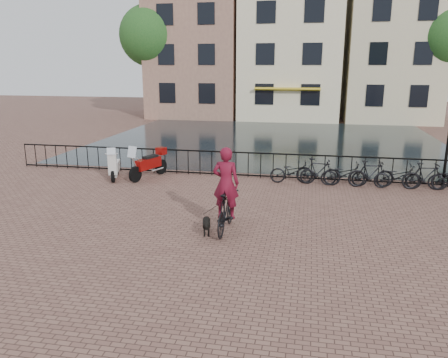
% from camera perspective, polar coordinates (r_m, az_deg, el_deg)
% --- Properties ---
extents(ground, '(100.00, 100.00, 0.00)m').
position_cam_1_polar(ground, '(10.24, -3.32, -10.72)').
color(ground, brown).
rests_on(ground, ground).
extents(canal_water, '(20.00, 20.00, 0.00)m').
position_cam_1_polar(canal_water, '(26.72, 6.00, 5.13)').
color(canal_water, black).
rests_on(canal_water, ground).
extents(railing, '(20.00, 0.05, 1.02)m').
position_cam_1_polar(railing, '(17.55, 3.18, 1.85)').
color(railing, black).
rests_on(railing, ground).
extents(canal_house_left, '(7.50, 9.00, 12.80)m').
position_cam_1_polar(canal_house_left, '(40.23, -3.14, 17.50)').
color(canal_house_left, '#845A4D').
rests_on(canal_house_left, ground).
extents(canal_house_mid, '(8.00, 9.50, 11.80)m').
position_cam_1_polar(canal_house_mid, '(39.02, 8.84, 16.71)').
color(canal_house_mid, beige).
rests_on(canal_house_mid, ground).
extents(canal_house_right, '(7.00, 9.00, 13.30)m').
position_cam_1_polar(canal_house_right, '(39.49, 21.09, 17.01)').
color(canal_house_right, beige).
rests_on(canal_house_right, ground).
extents(tree_far_left, '(5.04, 5.04, 9.27)m').
position_cam_1_polar(tree_far_left, '(38.43, -9.64, 17.95)').
color(tree_far_left, black).
rests_on(tree_far_left, ground).
extents(cyclist, '(0.87, 2.00, 2.72)m').
position_cam_1_polar(cyclist, '(11.66, 0.24, -2.06)').
color(cyclist, black).
rests_on(cyclist, ground).
extents(dog, '(0.41, 0.78, 0.50)m').
position_cam_1_polar(dog, '(11.70, -2.30, -6.06)').
color(dog, black).
rests_on(dog, ground).
extents(motorcycle, '(1.16, 2.07, 1.45)m').
position_cam_1_polar(motorcycle, '(17.60, -9.87, 2.43)').
color(motorcycle, maroon).
rests_on(motorcycle, ground).
extents(scooter, '(0.87, 1.57, 1.40)m').
position_cam_1_polar(scooter, '(17.80, -14.13, 2.25)').
color(scooter, beige).
rests_on(scooter, ground).
extents(parked_bike_0, '(1.76, 0.73, 0.90)m').
position_cam_1_polar(parked_bike_0, '(16.83, 8.96, 0.95)').
color(parked_bike_0, black).
rests_on(parked_bike_0, ground).
extents(parked_bike_1, '(1.71, 0.67, 1.00)m').
position_cam_1_polar(parked_bike_1, '(16.81, 12.21, 0.95)').
color(parked_bike_1, black).
rests_on(parked_bike_1, ground).
extents(parked_bike_2, '(1.76, 0.73, 0.90)m').
position_cam_1_polar(parked_bike_2, '(16.87, 15.42, 0.63)').
color(parked_bike_2, black).
rests_on(parked_bike_2, ground).
extents(parked_bike_3, '(1.72, 0.71, 1.00)m').
position_cam_1_polar(parked_bike_3, '(16.96, 18.63, 0.63)').
color(parked_bike_3, black).
rests_on(parked_bike_3, ground).
extents(parked_bike_4, '(1.77, 0.78, 0.90)m').
position_cam_1_polar(parked_bike_4, '(17.12, 21.76, 0.31)').
color(parked_bike_4, black).
rests_on(parked_bike_4, ground).
extents(parked_bike_5, '(1.70, 0.65, 1.00)m').
position_cam_1_polar(parked_bike_5, '(17.32, 24.86, 0.31)').
color(parked_bike_5, black).
rests_on(parked_bike_5, ground).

